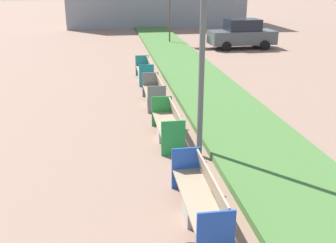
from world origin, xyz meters
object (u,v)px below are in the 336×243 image
bench_blue_frame (201,201)px  bench_grey_frame (154,94)px  bench_green_frame (168,127)px  parked_car_distant (242,34)px  bench_teal_frame (145,72)px

bench_blue_frame → bench_grey_frame: size_ratio=1.20×
bench_blue_frame → bench_green_frame: bearing=90.0°
bench_green_frame → parked_car_distant: size_ratio=0.52×
bench_blue_frame → bench_grey_frame: same height
parked_car_distant → bench_teal_frame: bearing=-134.7°
bench_blue_frame → parked_car_distant: bearing=69.3°
bench_blue_frame → parked_car_distant: size_ratio=0.58×
bench_green_frame → bench_grey_frame: size_ratio=1.09×
bench_green_frame → bench_teal_frame: size_ratio=1.05×
bench_grey_frame → bench_teal_frame: bearing=90.0°
bench_blue_frame → parked_car_distant: 19.73m
bench_green_frame → parked_car_distant: (6.99, 14.46, 0.54)m
bench_green_frame → parked_car_distant: 16.07m
bench_blue_frame → bench_teal_frame: same height
bench_blue_frame → bench_green_frame: 3.98m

